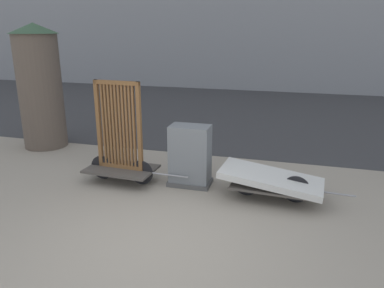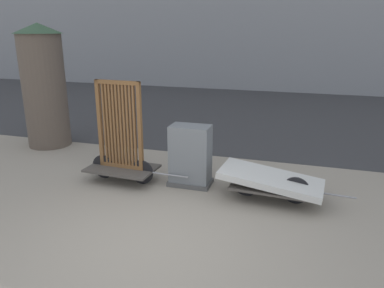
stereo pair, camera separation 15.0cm
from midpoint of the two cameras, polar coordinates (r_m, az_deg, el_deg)
ground_plane at (r=5.19m, az=-5.67°, el=-15.28°), size 60.00×60.00×0.00m
road_strip at (r=13.02m, az=9.02°, el=4.75°), size 56.00×9.50×0.01m
bike_cart_with_bedframe at (r=7.05m, az=-10.14°, el=-0.61°), size 1.99×0.86×1.90m
bike_cart_with_mattress at (r=6.44m, az=12.61°, el=-5.51°), size 2.21×0.94×0.52m
utility_cabinet at (r=6.82m, az=0.39°, el=-2.12°), size 0.78×0.49×1.12m
advertising_column at (r=9.64m, az=-21.21°, el=8.35°), size 1.13×1.13×2.90m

